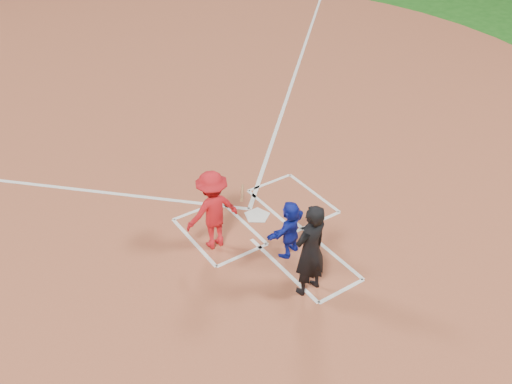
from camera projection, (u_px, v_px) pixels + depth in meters
ground at (257, 216)px, 12.52m from camera, size 120.00×120.00×0.00m
home_plate_dirt at (141, 113)px, 16.59m from camera, size 28.00×28.00×0.01m
home_plate at (257, 216)px, 12.51m from camera, size 0.60×0.60×0.02m
catcher at (290, 229)px, 11.16m from camera, size 1.20×0.71×1.23m
umpire at (310, 250)px, 10.10m from camera, size 0.74×0.53×1.92m
chalk_markings at (152, 122)px, 16.10m from camera, size 28.35×17.32×0.01m
batter_at_plate at (213, 210)px, 11.23m from camera, size 1.44×0.86×1.73m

